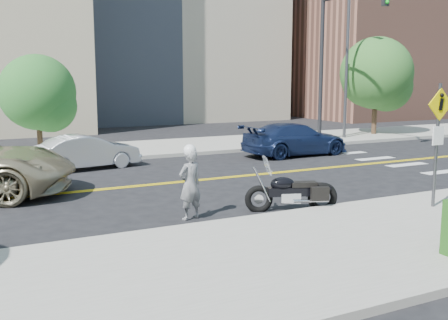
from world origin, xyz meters
TOP-DOWN VIEW (x-y plane):
  - ground_plane at (0.00, 0.00)m, footprint 120.00×120.00m
  - sidewalk_near at (0.00, -7.50)m, footprint 60.00×5.00m
  - sidewalk_far at (0.00, 7.50)m, footprint 60.00×5.00m
  - building_right at (26.00, 20.00)m, footprint 14.00×12.00m
  - lamp_post at (12.00, 6.50)m, footprint 0.16×0.16m
  - traffic_light at (10.00, 5.08)m, footprint 0.28×4.50m
  - pedestrian_sign at (4.20, -6.31)m, footprint 0.78×0.08m
  - motorcyclist at (-1.37, -4.20)m, footprint 0.69×0.54m
  - motorcycle at (1.19, -4.60)m, footprint 2.35×1.43m
  - parked_car_silver at (-2.04, 3.78)m, footprint 3.93×1.91m
  - parked_car_blue at (6.60, 3.17)m, footprint 4.79×2.07m
  - tree_far_a at (-3.15, 7.47)m, footprint 3.09×3.09m
  - tree_far_b at (14.66, 7.19)m, footprint 3.98×3.98m

SIDE VIEW (x-z plane):
  - ground_plane at x=0.00m, z-range 0.00..0.00m
  - sidewalk_near at x=0.00m, z-range 0.00..0.15m
  - sidewalk_far at x=0.00m, z-range 0.00..0.15m
  - parked_car_silver at x=-2.04m, z-range 0.00..1.24m
  - motorcycle at x=1.19m, z-range 0.00..1.37m
  - parked_car_blue at x=6.60m, z-range 0.00..1.38m
  - motorcyclist at x=-1.37m, z-range 0.00..1.77m
  - pedestrian_sign at x=4.20m, z-range 0.46..3.46m
  - tree_far_a at x=-3.15m, z-range 0.56..4.78m
  - tree_far_b at x=14.66m, z-range 0.75..6.26m
  - lamp_post at x=12.00m, z-range 0.15..8.15m
  - traffic_light at x=10.00m, z-range 1.17..8.17m
  - building_right at x=26.00m, z-range 0.00..12.00m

